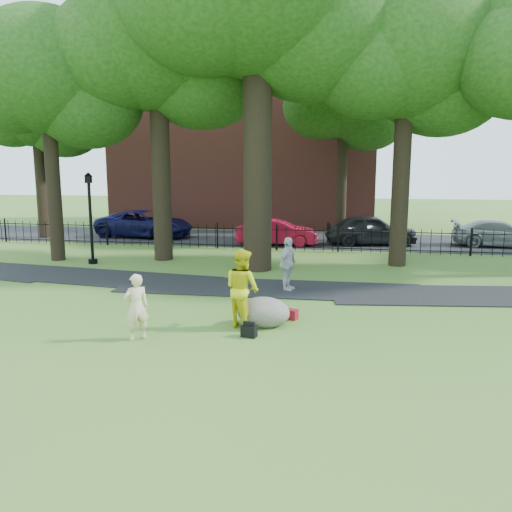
% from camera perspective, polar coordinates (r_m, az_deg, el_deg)
% --- Properties ---
extents(ground, '(120.00, 120.00, 0.00)m').
position_cam_1_polar(ground, '(13.13, -5.56, -7.46)').
color(ground, '#416F27').
rests_on(ground, ground).
extents(footpath, '(36.07, 3.85, 0.03)m').
position_cam_1_polar(footpath, '(16.59, 1.58, -3.76)').
color(footpath, black).
rests_on(footpath, ground).
extents(street, '(80.00, 7.00, 0.02)m').
position_cam_1_polar(street, '(28.52, 3.54, 1.93)').
color(street, black).
rests_on(street, ground).
extents(iron_fence, '(44.00, 0.04, 1.20)m').
position_cam_1_polar(iron_fence, '(24.51, 2.35, 2.07)').
color(iron_fence, black).
rests_on(iron_fence, ground).
extents(brick_building, '(18.00, 8.00, 12.00)m').
position_cam_1_polar(brick_building, '(36.88, -1.05, 13.06)').
color(brick_building, brown).
rests_on(brick_building, ground).
extents(tree_row, '(26.82, 7.96, 12.42)m').
position_cam_1_polar(tree_row, '(21.09, 2.43, 21.45)').
color(tree_row, black).
rests_on(tree_row, ground).
extents(woman, '(0.68, 0.65, 1.56)m').
position_cam_1_polar(woman, '(11.85, -13.50, -5.68)').
color(woman, beige).
rests_on(woman, ground).
extents(man, '(1.22, 1.18, 1.98)m').
position_cam_1_polar(man, '(12.39, -1.58, -3.71)').
color(man, '#CFC811').
rests_on(man, ground).
extents(pedestrian, '(0.72, 1.12, 1.76)m').
position_cam_1_polar(pedestrian, '(16.19, 3.64, -0.92)').
color(pedestrian, '#B6B5BB').
rests_on(pedestrian, ground).
extents(boulder, '(1.42, 1.12, 0.78)m').
position_cam_1_polar(boulder, '(12.69, 0.87, -6.20)').
color(boulder, '#676056').
rests_on(boulder, ground).
extents(lamppost, '(0.38, 0.38, 3.82)m').
position_cam_1_polar(lamppost, '(21.90, -18.38, 4.00)').
color(lamppost, black).
rests_on(lamppost, ground).
extents(backpack, '(0.39, 0.28, 0.27)m').
position_cam_1_polar(backpack, '(11.88, -0.81, -8.61)').
color(backpack, black).
rests_on(backpack, ground).
extents(red_bag, '(0.44, 0.35, 0.26)m').
position_cam_1_polar(red_bag, '(13.28, 3.93, -6.65)').
color(red_bag, maroon).
rests_on(red_bag, ground).
extents(red_sedan, '(4.33, 1.79, 1.39)m').
position_cam_1_polar(red_sedan, '(26.00, 2.39, 2.72)').
color(red_sedan, maroon).
rests_on(red_sedan, ground).
extents(navy_van, '(5.93, 3.21, 1.58)m').
position_cam_1_polar(navy_van, '(29.97, -12.59, 3.61)').
color(navy_van, '#0B0B37').
rests_on(navy_van, ground).
extents(grey_car, '(4.92, 2.58, 1.60)m').
position_cam_1_polar(grey_car, '(26.88, 13.01, 2.93)').
color(grey_car, black).
rests_on(grey_car, ground).
extents(silver_car, '(4.74, 2.21, 1.34)m').
position_cam_1_polar(silver_car, '(28.43, 26.05, 2.29)').
color(silver_car, gray).
rests_on(silver_car, ground).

